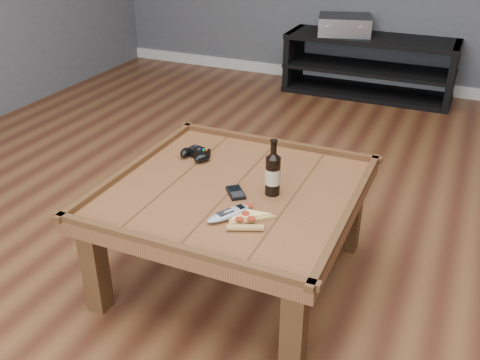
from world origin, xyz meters
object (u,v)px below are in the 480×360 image
at_px(smartphone, 236,193).
at_px(beer_bottle, 273,173).
at_px(media_console, 369,67).
at_px(remote_control, 229,214).
at_px(game_controller, 196,154).
at_px(pizza_slice, 245,217).
at_px(coffee_table, 234,200).
at_px(av_receiver, 344,25).

bearing_deg(smartphone, beer_bottle, -13.66).
bearing_deg(smartphone, media_console, 51.38).
bearing_deg(media_console, beer_bottle, -86.57).
distance_m(media_console, remote_control, 2.97).
height_order(media_console, remote_control, media_console).
xyz_separation_m(game_controller, pizza_slice, (0.42, -0.39, -0.01)).
bearing_deg(remote_control, media_console, 121.02).
relative_size(coffee_table, av_receiver, 2.05).
xyz_separation_m(coffee_table, pizza_slice, (0.14, -0.21, 0.07)).
relative_size(pizza_slice, remote_control, 1.42).
height_order(media_console, av_receiver, av_receiver).
height_order(media_console, game_controller, media_console).
relative_size(smartphone, av_receiver, 0.24).
bearing_deg(pizza_slice, media_console, 69.94).
height_order(game_controller, pizza_slice, game_controller).
bearing_deg(media_console, smartphone, -89.38).
relative_size(pizza_slice, av_receiver, 0.55).
distance_m(media_console, pizza_slice, 2.97).
bearing_deg(smartphone, coffee_table, 84.72).
relative_size(media_console, smartphone, 11.59).
bearing_deg(beer_bottle, coffee_table, -173.36).
distance_m(media_console, smartphone, 2.80).
xyz_separation_m(beer_bottle, smartphone, (-0.13, -0.06, -0.09)).
xyz_separation_m(media_console, game_controller, (-0.28, -2.56, 0.23)).
distance_m(beer_bottle, remote_control, 0.26).
bearing_deg(beer_bottle, av_receiver, 98.39).
relative_size(pizza_slice, smartphone, 2.30).
xyz_separation_m(coffee_table, beer_bottle, (0.16, 0.02, 0.15)).
height_order(game_controller, av_receiver, av_receiver).
bearing_deg(coffee_table, smartphone, -56.04).
xyz_separation_m(pizza_slice, remote_control, (-0.06, -0.01, 0.01)).
xyz_separation_m(media_console, beer_bottle, (0.16, -2.73, 0.30)).
distance_m(pizza_slice, smartphone, 0.20).
relative_size(beer_bottle, remote_control, 1.20).
bearing_deg(av_receiver, smartphone, -99.38).
height_order(coffee_table, pizza_slice, same).
bearing_deg(coffee_table, media_console, 90.00).
distance_m(coffee_table, smartphone, 0.09).
height_order(game_controller, remote_control, game_controller).
bearing_deg(smartphone, game_controller, 103.56).
bearing_deg(av_receiver, game_controller, -105.77).
bearing_deg(smartphone, pizza_slice, -94.26).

